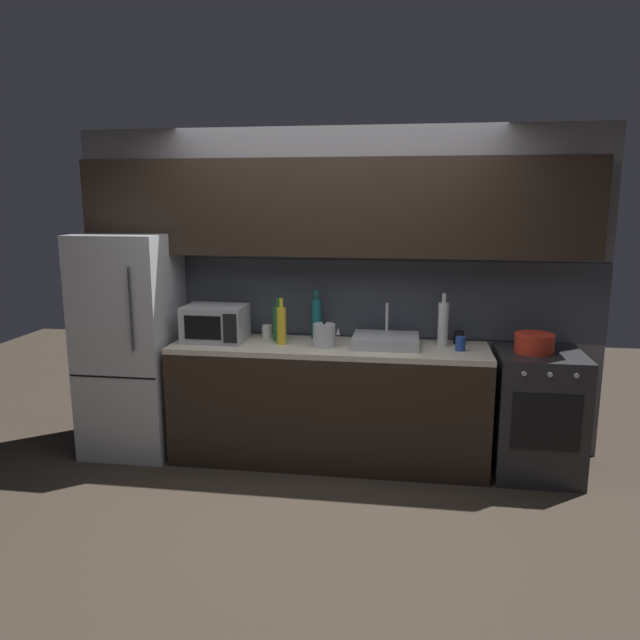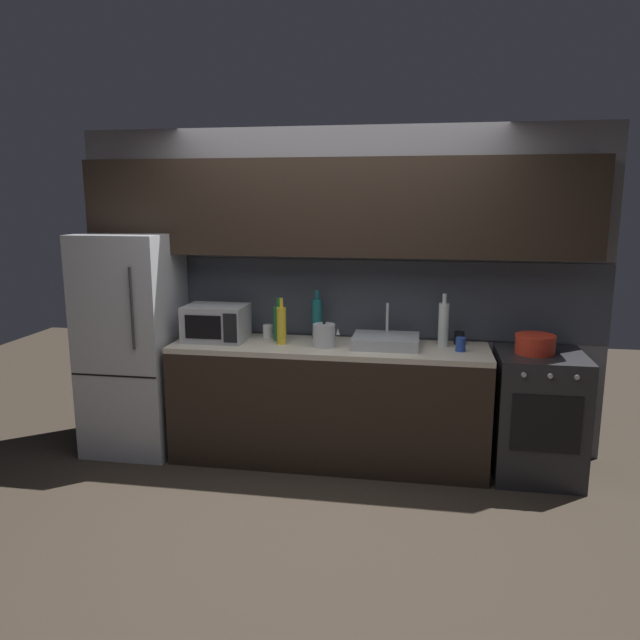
# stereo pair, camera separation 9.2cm
# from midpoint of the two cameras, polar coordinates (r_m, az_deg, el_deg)

# --- Properties ---
(ground_plane) EXTENTS (10.00, 10.00, 0.00)m
(ground_plane) POSITION_cam_midpoint_polar(r_m,az_deg,el_deg) (3.99, -1.76, -18.13)
(ground_plane) COLOR #2D261E
(back_wall) EXTENTS (4.08, 0.44, 2.50)m
(back_wall) POSITION_cam_midpoint_polar(r_m,az_deg,el_deg) (4.68, 0.75, 6.23)
(back_wall) COLOR slate
(back_wall) RESTS_ON ground
(counter_run) EXTENTS (2.34, 0.60, 0.90)m
(counter_run) POSITION_cam_midpoint_polar(r_m,az_deg,el_deg) (4.62, 0.21, -7.80)
(counter_run) COLOR black
(counter_run) RESTS_ON ground
(refrigerator) EXTENTS (0.68, 0.69, 1.71)m
(refrigerator) POSITION_cam_midpoint_polar(r_m,az_deg,el_deg) (4.96, -17.80, -2.16)
(refrigerator) COLOR #ADAFB5
(refrigerator) RESTS_ON ground
(oven_range) EXTENTS (0.60, 0.62, 0.90)m
(oven_range) POSITION_cam_midpoint_polar(r_m,az_deg,el_deg) (4.66, 19.13, -8.28)
(oven_range) COLOR #232326
(oven_range) RESTS_ON ground
(microwave) EXTENTS (0.46, 0.35, 0.27)m
(microwave) POSITION_cam_midpoint_polar(r_m,az_deg,el_deg) (4.68, -10.34, -0.30)
(microwave) COLOR #A8AAAF
(microwave) RESTS_ON counter_run
(sink_basin) EXTENTS (0.48, 0.38, 0.30)m
(sink_basin) POSITION_cam_midpoint_polar(r_m,az_deg,el_deg) (4.47, 5.60, -1.94)
(sink_basin) COLOR #ADAFB5
(sink_basin) RESTS_ON counter_run
(kettle) EXTENTS (0.20, 0.16, 0.19)m
(kettle) POSITION_cam_midpoint_polar(r_m,az_deg,el_deg) (4.43, -0.19, -1.45)
(kettle) COLOR #B7BABF
(kettle) RESTS_ON counter_run
(wine_bottle_green) EXTENTS (0.08, 0.08, 0.33)m
(wine_bottle_green) POSITION_cam_midpoint_polar(r_m,az_deg,el_deg) (4.62, -4.53, -0.30)
(wine_bottle_green) COLOR #1E6B2D
(wine_bottle_green) RESTS_ON counter_run
(wine_bottle_yellow) EXTENTS (0.07, 0.07, 0.35)m
(wine_bottle_yellow) POSITION_cam_midpoint_polar(r_m,az_deg,el_deg) (4.51, -4.22, -0.48)
(wine_bottle_yellow) COLOR gold
(wine_bottle_yellow) RESTS_ON counter_run
(wine_bottle_clear) EXTENTS (0.08, 0.08, 0.39)m
(wine_bottle_clear) POSITION_cam_midpoint_polar(r_m,az_deg,el_deg) (4.52, 10.90, -0.33)
(wine_bottle_clear) COLOR silver
(wine_bottle_clear) RESTS_ON counter_run
(wine_bottle_teal) EXTENTS (0.08, 0.08, 0.38)m
(wine_bottle_teal) POSITION_cam_midpoint_polar(r_m,az_deg,el_deg) (4.68, -0.90, 0.19)
(wine_bottle_teal) COLOR #19666B
(wine_bottle_teal) RESTS_ON counter_run
(mug_blue) EXTENTS (0.07, 0.07, 0.10)m
(mug_blue) POSITION_cam_midpoint_polar(r_m,az_deg,el_deg) (4.43, 12.46, -2.19)
(mug_blue) COLOR #234299
(mug_blue) RESTS_ON counter_run
(mug_white) EXTENTS (0.08, 0.08, 0.10)m
(mug_white) POSITION_cam_midpoint_polar(r_m,az_deg,el_deg) (4.74, -5.54, -1.07)
(mug_white) COLOR silver
(mug_white) RESTS_ON counter_run
(mug_dark) EXTENTS (0.07, 0.07, 0.10)m
(mug_dark) POSITION_cam_midpoint_polar(r_m,az_deg,el_deg) (4.63, 12.31, -1.60)
(mug_dark) COLOR black
(mug_dark) RESTS_ON counter_run
(cooking_pot) EXTENTS (0.28, 0.28, 0.13)m
(cooking_pot) POSITION_cam_midpoint_polar(r_m,az_deg,el_deg) (4.51, 18.91, -2.06)
(cooking_pot) COLOR red
(cooking_pot) RESTS_ON oven_range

